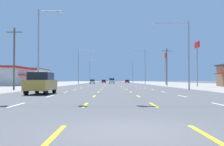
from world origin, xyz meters
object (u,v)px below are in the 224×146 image
streetlight_right_row_2 (132,70)px  pole_sign_right_row_1 (197,52)px  streetlight_left_row_0 (40,44)px  streetlight_right_row_1 (144,64)px  streetlight_left_row_1 (80,64)px  hatchback_far_left_near (92,82)px  streetlight_left_row_2 (90,70)px  suv_center_turn_mid (112,81)px  pole_sign_right_row_2 (166,61)px  suv_far_left_nearest (41,83)px  sedan_far_right_far (127,81)px  sedan_inner_left_midfar (104,81)px  streetlight_right_row_0 (184,49)px

streetlight_right_row_2 → pole_sign_right_row_1: bearing=-84.1°
streetlight_left_row_0 → streetlight_right_row_1: 49.01m
pole_sign_right_row_1 → streetlight_left_row_1: 37.95m
hatchback_far_left_near → streetlight_left_row_1: streetlight_left_row_1 is taller
streetlight_left_row_0 → streetlight_left_row_2: (0.01, 89.88, -0.20)m
streetlight_left_row_0 → streetlight_right_row_1: bearing=66.5°
hatchback_far_left_near → suv_center_turn_mid: 7.92m
pole_sign_right_row_2 → streetlight_right_row_1: size_ratio=0.90×
suv_far_left_nearest → streetlight_left_row_0: streetlight_left_row_0 is taller
hatchback_far_left_near → streetlight_right_row_1: streetlight_right_row_1 is taller
suv_center_turn_mid → streetlight_right_row_2: bearing=69.8°
streetlight_left_row_0 → streetlight_right_row_2: 91.99m
suv_far_left_nearest → sedan_far_right_far: (13.88, 95.21, -0.27)m
sedan_far_right_far → streetlight_left_row_2: streetlight_left_row_2 is taller
sedan_far_right_far → pole_sign_right_row_1: size_ratio=0.50×
suv_center_turn_mid → sedan_far_right_far: (6.99, 20.14, -0.27)m
sedan_inner_left_midfar → pole_sign_right_row_1: (20.52, -62.89, 6.16)m
streetlight_right_row_1 → streetlight_right_row_2: size_ratio=1.03×
pole_sign_right_row_2 → streetlight_right_row_2: bearing=97.9°
sedan_far_right_far → streetlight_left_row_1: streetlight_left_row_1 is taller
suv_center_turn_mid → streetlight_left_row_1: (-9.74, -18.78, 5.05)m
sedan_far_right_far → streetlight_right_row_0: streetlight_right_row_0 is taller
hatchback_far_left_near → suv_center_turn_mid: (7.01, 3.68, 0.24)m
sedan_far_right_far → sedan_inner_left_midfar: bearing=-164.7°
suv_far_left_nearest → sedan_far_right_far: size_ratio=1.09×
streetlight_left_row_1 → suv_center_turn_mid: bearing=62.6°
streetlight_right_row_0 → streetlight_left_row_1: size_ratio=0.89×
sedan_inner_left_midfar → streetlight_right_row_2: size_ratio=0.44×
streetlight_left_row_1 → streetlight_right_row_2: size_ratio=1.02×
suv_center_turn_mid → streetlight_right_row_0: size_ratio=0.53×
sedan_inner_left_midfar → streetlight_left_row_1: 37.02m
suv_center_turn_mid → streetlight_left_row_2: size_ratio=0.47×
pole_sign_right_row_2 → streetlight_left_row_0: bearing=-120.7°
suv_far_left_nearest → pole_sign_right_row_1: (24.01, 29.49, 5.89)m
pole_sign_right_row_1 → streetlight_right_row_0: size_ratio=0.98×
hatchback_far_left_near → pole_sign_right_row_2: (23.08, -16.17, 6.33)m
pole_sign_right_row_1 → hatchback_far_left_near: bearing=119.9°
pole_sign_right_row_1 → streetlight_left_row_0: (-27.08, -18.13, -0.81)m
streetlight_right_row_0 → streetlight_left_row_1: streetlight_left_row_1 is taller
sedan_far_right_far → streetlight_left_row_0: (-16.95, -83.86, 5.36)m
streetlight_right_row_1 → streetlight_right_row_2: streetlight_right_row_1 is taller
hatchback_far_left_near → streetlight_left_row_0: (-2.95, -60.04, 5.33)m
hatchback_far_left_near → streetlight_left_row_1: size_ratio=0.37×
streetlight_left_row_0 → streetlight_left_row_1: (0.23, 44.94, -0.03)m
sedan_inner_left_midfar → hatchback_far_left_near: bearing=-99.8°
sedan_far_right_far → streetlight_right_row_1: size_ratio=0.43×
hatchback_far_left_near → streetlight_left_row_1: 16.23m
suv_far_left_nearest → streetlight_right_row_0: streetlight_right_row_0 is taller
suv_far_left_nearest → hatchback_far_left_near: 71.39m
hatchback_far_left_near → pole_sign_right_row_2: bearing=-35.0°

